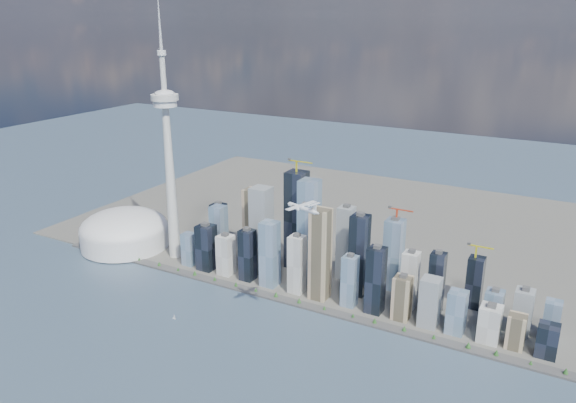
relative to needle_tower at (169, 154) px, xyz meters
The scene contains 9 objects.
ground 491.65m from the needle_tower, 45.94° to the right, with size 4000.00×4000.00×0.00m, color #303E54.
seawall 385.07m from the needle_tower, 11.31° to the right, with size 1100.00×22.00×4.00m, color #383838.
land 544.99m from the needle_tower, 52.43° to the left, with size 1400.00×900.00×3.00m, color #4C4C47.
shoreline_trees 380.99m from the needle_tower, 11.31° to the right, with size 960.53×7.20×8.80m.
skyscraper_cluster 395.91m from the needle_tower, ahead, with size 736.00×142.00×235.03m.
needle_tower is the anchor object (origin of this frame).
dome_stadium 241.40m from the needle_tower, behind, with size 200.00×200.00×86.00m.
airplane 462.71m from the needle_tower, 24.98° to the right, with size 63.97×57.14×15.92m.
sailboat_west 358.97m from the needle_tower, 50.88° to the right, with size 7.68×3.07×10.60m.
Camera 1 is at (475.01, -576.49, 514.87)m, focal length 35.00 mm.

